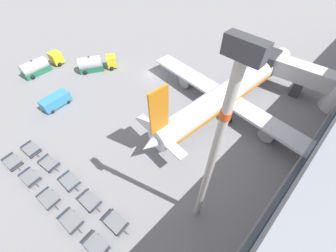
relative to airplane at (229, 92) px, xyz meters
The scene contains 17 objects.
ground_plane 16.86m from the airplane, behind, with size 500.00×500.00×0.00m, color gray.
jet_bridge 15.63m from the airplane, 54.32° to the left, with size 16.59×6.18×6.00m.
airplane is the anchor object (origin of this frame).
fuel_tanker_primary 38.59m from the airplane, 151.93° to the right, with size 3.76×8.72×3.11m.
fuel_tanker_secondary 28.16m from the airplane, 159.83° to the right, with size 5.79×7.81×3.27m.
service_van 29.87m from the airplane, 135.87° to the right, with size 3.04×5.10×2.01m.
baggage_dolly_row_near_col_a 33.82m from the airplane, 114.84° to the right, with size 3.45×2.03×0.92m.
baggage_dolly_row_near_col_b 31.56m from the airplane, 108.62° to the right, with size 3.45×2.02×0.92m.
baggage_dolly_row_near_col_c 29.94m from the airplane, 100.70° to the right, with size 3.44×1.99×0.92m.
baggage_dolly_row_near_col_d 28.80m from the airplane, 92.46° to the right, with size 3.44×1.97×0.92m.
baggage_dolly_row_near_col_e 28.26m from the airplane, 83.93° to the right, with size 3.44×1.98×0.92m.
baggage_dolly_row_mid_a_col_a 31.56m from the airplane, 117.45° to the right, with size 3.46×2.07×0.92m.
baggage_dolly_row_mid_a_col_b 29.13m from the airplane, 110.87° to the right, with size 3.47×2.14×0.92m.
baggage_dolly_row_mid_a_col_c 27.18m from the airplane, 102.51° to the right, with size 3.43×1.93×0.92m.
baggage_dolly_row_mid_a_col_d 26.12m from the airplane, 93.85° to the right, with size 3.43×1.96×0.92m.
baggage_dolly_row_mid_a_col_e 25.43m from the airplane, 84.34° to the right, with size 3.44×1.99×0.92m.
apron_light_mast 21.32m from the airplane, 65.31° to the right, with size 2.00×0.70×21.08m.
Camera 1 is at (28.15, -23.82, 25.06)m, focal length 22.00 mm.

